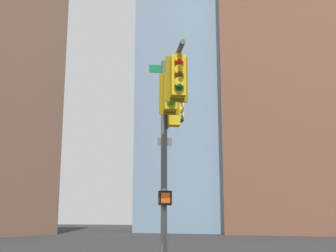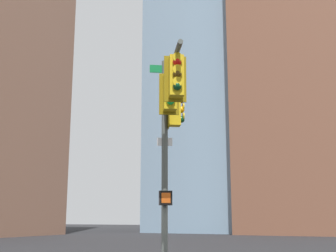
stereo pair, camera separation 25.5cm
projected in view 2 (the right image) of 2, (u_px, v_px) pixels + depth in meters
The scene contains 3 objects.
signal_pole_assembly at pixel (170, 118), 12.19m from camera, with size 3.44×2.30×6.65m.
building_brick_midblock at pixel (304, 108), 61.95m from camera, with size 23.76×14.42×34.18m, color brown.
building_glass_tower at pixel (249, 23), 72.16m from camera, with size 27.70×24.22×66.10m, color #7A99B2.
Camera 2 is at (-11.32, -5.52, 1.97)m, focal length 47.33 mm.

